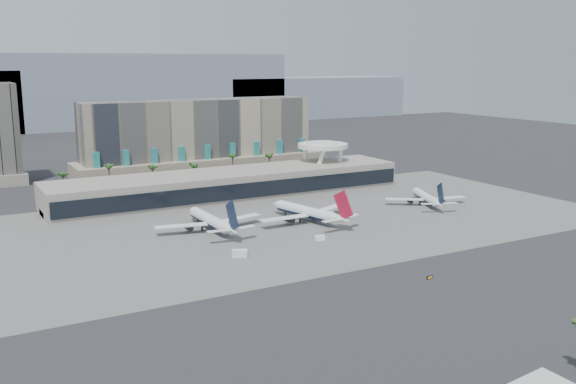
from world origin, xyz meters
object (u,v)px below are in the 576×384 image
service_vehicle_b (320,238)px  service_vehicle_a (240,253)px  airliner_left (211,221)px  taxiway_sign (429,277)px  airliner_right (427,198)px  airliner_centre (308,212)px

service_vehicle_b → service_vehicle_a: bearing=-158.7°
airliner_left → service_vehicle_a: (-4.74, -35.67, -2.66)m
airliner_left → taxiway_sign: size_ratio=20.66×
airliner_right → airliner_left: bearing=-161.8°
airliner_left → airliner_right: airliner_left is taller
airliner_left → airliner_right: (100.80, -5.42, -0.55)m
airliner_left → service_vehicle_b: size_ratio=12.86×
airliner_centre → service_vehicle_a: (-43.68, -29.66, -2.74)m
airliner_right → service_vehicle_a: size_ratio=7.27×
taxiway_sign → service_vehicle_b: bearing=94.2°
airliner_centre → airliner_right: 61.86m
service_vehicle_a → airliner_centre: bearing=58.8°
service_vehicle_b → taxiway_sign: (6.30, -50.93, -0.41)m
service_vehicle_b → airliner_centre: bearing=82.3°
airliner_centre → service_vehicle_a: airliner_centre is taller
airliner_right → service_vehicle_b: (-72.12, -26.07, -2.44)m
airliner_centre → service_vehicle_a: size_ratio=8.98×
airliner_centre → service_vehicle_b: (-10.26, -25.48, -3.08)m
airliner_right → taxiway_sign: bearing=-109.3°
service_vehicle_b → taxiway_sign: bearing=-68.8°
airliner_left → service_vehicle_b: bearing=-48.8°
service_vehicle_a → taxiway_sign: 61.35m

